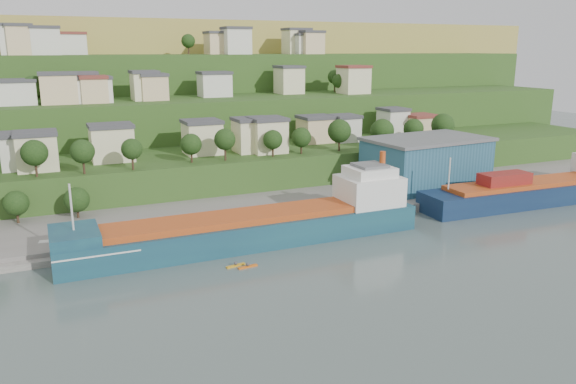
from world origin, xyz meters
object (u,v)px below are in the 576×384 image
cargo_ship_far (542,191)px  warehouse (426,162)px  cargo_ship_near (259,228)px  kayak_orange (248,266)px

cargo_ship_far → warehouse: warehouse is taller
cargo_ship_near → warehouse: size_ratio=2.17×
cargo_ship_near → warehouse: cargo_ship_near is taller
cargo_ship_near → kayak_orange: 13.25m
kayak_orange → cargo_ship_far: bearing=1.4°
cargo_ship_near → cargo_ship_far: (75.09, -0.09, -0.24)m
cargo_ship_far → kayak_orange: 82.31m
cargo_ship_near → cargo_ship_far: bearing=-0.2°
warehouse → cargo_ship_near: bearing=-165.6°
cargo_ship_far → kayak_orange: cargo_ship_far is taller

